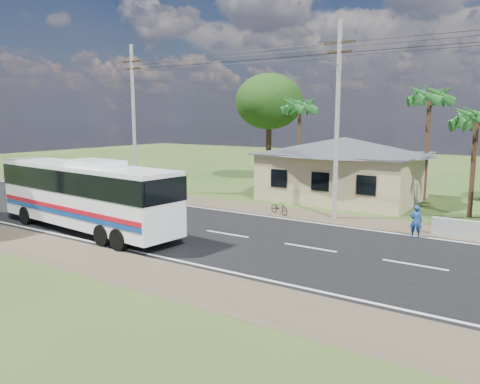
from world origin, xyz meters
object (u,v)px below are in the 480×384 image
Objects in this scene: coach_bus at (85,190)px; motorcycle at (279,207)px; person at (416,221)px; small_car at (73,187)px.

coach_bus is 11.17m from motorcycle.
motorcycle is 0.97× the size of person.
small_car is (-9.81, 6.65, -1.47)m from coach_bus.
motorcycle is 16.14m from small_car.
coach_bus is at bearing 170.35° from motorcycle.
person is (8.16, -1.26, 0.39)m from motorcycle.
person is at bearing 34.42° from coach_bus.
person is at bearing 25.09° from small_car.
coach_bus reaches higher than person.
coach_bus is 3.16× the size of small_car.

